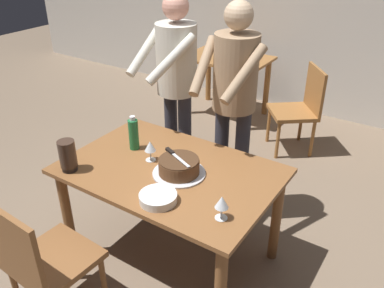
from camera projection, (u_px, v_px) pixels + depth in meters
name	position (u px, v px, depth m)	size (l,w,h in m)	color
ground_plane	(173.00, 254.00, 2.98)	(14.00, 14.00, 0.00)	#7A6651
back_wall	(329.00, 3.00, 4.61)	(10.00, 0.12, 2.70)	beige
main_dining_table	(170.00, 183.00, 2.67)	(1.39, 0.93, 0.75)	brown
cake_on_platter	(179.00, 167.00, 2.54)	(0.34, 0.34, 0.11)	silver
cake_knife	(173.00, 154.00, 2.56)	(0.26, 0.13, 0.02)	silver
plate_stack	(158.00, 198.00, 2.30)	(0.22, 0.22, 0.05)	white
wine_glass_near	(222.00, 203.00, 2.13)	(0.08, 0.08, 0.14)	silver
wine_glass_far	(150.00, 147.00, 2.66)	(0.08, 0.08, 0.14)	silver
water_bottle	(134.00, 134.00, 2.80)	(0.07, 0.07, 0.25)	#1E6B38
hurricane_lamp	(68.00, 156.00, 2.56)	(0.11, 0.11, 0.21)	black
person_cutting_cake	(234.00, 93.00, 2.91)	(0.47, 0.55, 1.72)	#2D2D38
person_standing_beside	(176.00, 78.00, 3.19)	(0.47, 0.58, 1.72)	#2D2D38
chair_near_side	(42.00, 260.00, 2.26)	(0.46, 0.46, 0.90)	brown
background_table	(227.00, 70.00, 4.91)	(1.00, 0.70, 0.74)	#9E6633
background_chair_0	(300.00, 107.00, 4.15)	(0.62, 0.62, 0.90)	#9E6633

